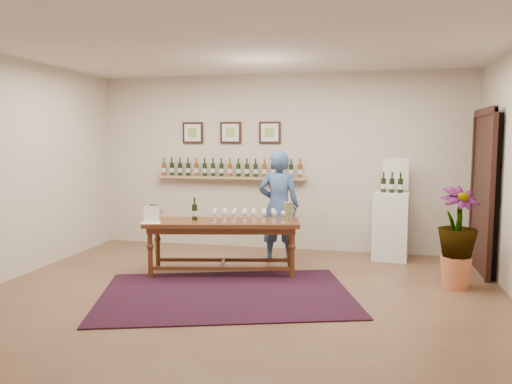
% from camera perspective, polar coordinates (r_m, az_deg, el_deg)
% --- Properties ---
extents(ground, '(6.00, 6.00, 0.00)m').
position_cam_1_polar(ground, '(5.86, -1.76, -11.59)').
color(ground, brown).
rests_on(ground, ground).
extents(room_shell, '(6.00, 6.00, 6.00)m').
position_cam_1_polar(room_shell, '(7.32, 18.24, 0.62)').
color(room_shell, beige).
rests_on(room_shell, ground).
extents(rug, '(3.28, 2.66, 0.02)m').
position_cam_1_polar(rug, '(5.83, -3.42, -11.59)').
color(rug, '#3E0B11').
rests_on(rug, ground).
extents(tasting_table, '(2.09, 1.04, 0.71)m').
position_cam_1_polar(tasting_table, '(6.59, -3.86, -4.20)').
color(tasting_table, '#4A2412').
rests_on(tasting_table, ground).
extents(table_glasses, '(1.22, 0.52, 0.16)m').
position_cam_1_polar(table_glasses, '(6.50, -1.36, -2.65)').
color(table_glasses, silver).
rests_on(table_glasses, tasting_table).
extents(table_bottles, '(0.31, 0.24, 0.30)m').
position_cam_1_polar(table_bottles, '(6.67, -7.03, -1.90)').
color(table_bottles, black).
rests_on(table_bottles, tasting_table).
extents(pitcher_left, '(0.15, 0.15, 0.22)m').
position_cam_1_polar(pitcher_left, '(6.75, -11.52, -2.20)').
color(pitcher_left, olive).
rests_on(pitcher_left, tasting_table).
extents(pitcher_right, '(0.18, 0.18, 0.24)m').
position_cam_1_polar(pitcher_right, '(6.62, 3.69, -2.19)').
color(pitcher_right, olive).
rests_on(pitcher_right, tasting_table).
extents(menu_card, '(0.28, 0.23, 0.22)m').
position_cam_1_polar(menu_card, '(6.51, -11.87, -2.53)').
color(menu_card, silver).
rests_on(menu_card, tasting_table).
extents(display_pedestal, '(0.55, 0.55, 0.99)m').
position_cam_1_polar(display_pedestal, '(7.66, 15.14, -3.76)').
color(display_pedestal, white).
rests_on(display_pedestal, ground).
extents(pedestal_bottles, '(0.29, 0.11, 0.28)m').
position_cam_1_polar(pedestal_bottles, '(7.56, 15.27, 0.99)').
color(pedestal_bottles, black).
rests_on(pedestal_bottles, display_pedestal).
extents(info_sign, '(0.38, 0.06, 0.52)m').
position_cam_1_polar(info_sign, '(7.71, 15.64, 1.98)').
color(info_sign, silver).
rests_on(info_sign, display_pedestal).
extents(potted_plant, '(0.73, 0.73, 1.05)m').
position_cam_1_polar(potted_plant, '(6.39, 21.99, -4.86)').
color(potted_plant, '#C86A42').
rests_on(potted_plant, ground).
extents(person, '(0.62, 0.43, 1.62)m').
position_cam_1_polar(person, '(7.18, 2.61, -1.67)').
color(person, '#344C7A').
rests_on(person, ground).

